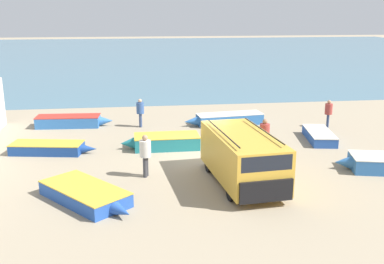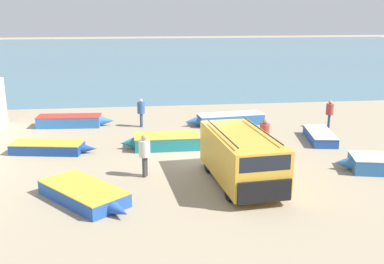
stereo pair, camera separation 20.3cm
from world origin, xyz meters
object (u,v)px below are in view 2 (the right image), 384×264
at_px(parked_van, 241,156).
at_px(fishing_rowboat_6, 164,141).
at_px(fishing_rowboat_1, 227,119).
at_px(fishing_rowboat_5, 85,194).
at_px(fishing_rowboat_4, 319,135).
at_px(fisherman_0, 145,152).
at_px(fisherman_3, 264,134).
at_px(fishing_rowboat_3, 73,121).
at_px(fishing_rowboat_2, 50,148).
at_px(fisherman_2, 141,110).
at_px(fisherman_1, 330,111).

distance_m(parked_van, fishing_rowboat_6, 5.93).
bearing_deg(fishing_rowboat_1, fishing_rowboat_5, 48.33).
bearing_deg(fishing_rowboat_4, fishing_rowboat_1, 56.65).
distance_m(fishing_rowboat_4, fisherman_0, 10.40).
height_order(fisherman_0, fisherman_3, fisherman_0).
bearing_deg(fisherman_0, fisherman_3, -138.58).
height_order(fishing_rowboat_3, fisherman_3, fisherman_3).
relative_size(parked_van, fisherman_3, 2.96).
bearing_deg(fishing_rowboat_4, fisherman_0, 124.35).
relative_size(fishing_rowboat_2, fishing_rowboat_4, 1.11).
xyz_separation_m(fishing_rowboat_2, fisherman_3, (10.25, -1.74, 0.82)).
relative_size(parked_van, fishing_rowboat_2, 1.25).
distance_m(fishing_rowboat_4, fisherman_3, 4.41).
bearing_deg(fisherman_2, parked_van, -59.77).
xyz_separation_m(fishing_rowboat_2, fisherman_2, (4.51, 4.53, 0.76)).
bearing_deg(fisherman_1, fishing_rowboat_4, -98.50).
relative_size(fishing_rowboat_1, fisherman_2, 2.91).
bearing_deg(fishing_rowboat_5, fishing_rowboat_2, 160.84).
height_order(fishing_rowboat_2, fishing_rowboat_6, fishing_rowboat_6).
height_order(fishing_rowboat_3, fisherman_1, fisherman_1).
height_order(fishing_rowboat_3, fishing_rowboat_6, fishing_rowboat_6).
relative_size(fishing_rowboat_1, fishing_rowboat_6, 1.25).
bearing_deg(fisherman_1, fisherman_3, -114.04).
height_order(parked_van, fishing_rowboat_4, parked_van).
relative_size(fishing_rowboat_2, fishing_rowboat_3, 0.93).
bearing_deg(fisherman_2, fisherman_3, -39.07).
relative_size(parked_van, fishing_rowboat_4, 1.39).
relative_size(fishing_rowboat_4, fishing_rowboat_6, 0.97).
distance_m(fishing_rowboat_6, fisherman_3, 5.07).
distance_m(fishing_rowboat_3, fisherman_2, 4.21).
height_order(parked_van, fishing_rowboat_1, parked_van).
xyz_separation_m(parked_van, fishing_rowboat_5, (-6.05, -1.00, -0.87)).
relative_size(fisherman_0, fisherman_1, 1.10).
height_order(fishing_rowboat_5, fisherman_2, fisherman_2).
height_order(fishing_rowboat_3, fishing_rowboat_4, fishing_rowboat_3).
height_order(fishing_rowboat_1, fishing_rowboat_5, fishing_rowboat_1).
relative_size(fisherman_0, fisherman_2, 1.07).
distance_m(fishing_rowboat_1, fisherman_0, 9.80).
bearing_deg(fishing_rowboat_5, fisherman_2, 128.38).
xyz_separation_m(fishing_rowboat_3, fisherman_2, (4.11, -0.63, 0.69)).
relative_size(parked_van, fisherman_2, 3.13).
xyz_separation_m(fishing_rowboat_1, fisherman_2, (-5.21, 0.08, 0.68)).
distance_m(fisherman_1, fisherman_2, 11.15).
xyz_separation_m(parked_van, fisherman_3, (1.90, 3.35, -0.07)).
distance_m(fishing_rowboat_2, fisherman_1, 15.84).
bearing_deg(fisherman_2, fishing_rowboat_6, -67.93).
xyz_separation_m(fishing_rowboat_3, fisherman_3, (9.85, -6.91, 0.75)).
relative_size(fisherman_0, fisherman_3, 1.01).
xyz_separation_m(fishing_rowboat_5, fishing_rowboat_6, (3.28, 6.18, 0.07)).
bearing_deg(fishing_rowboat_1, fishing_rowboat_4, 130.43).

